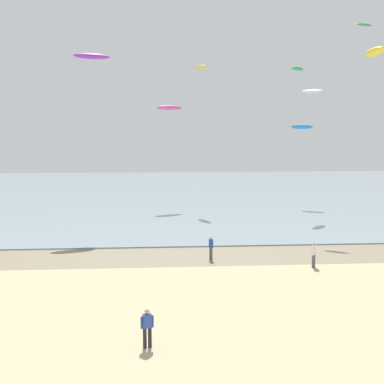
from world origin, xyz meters
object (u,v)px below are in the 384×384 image
(kite_aloft_5, at_px, (375,52))
(kite_aloft_8, at_px, (297,69))
(person_left_flank, at_px, (211,247))
(kite_aloft_9, at_px, (92,56))
(person_mid_beach, at_px, (147,327))
(kite_aloft_3, at_px, (200,67))
(kite_aloft_1, at_px, (302,127))
(kite_aloft_2, at_px, (169,108))
(kite_aloft_0, at_px, (364,25))
(person_trailing_behind, at_px, (314,254))
(kite_aloft_6, at_px, (312,91))

(kite_aloft_5, distance_m, kite_aloft_8, 25.87)
(person_left_flank, bearing_deg, kite_aloft_9, 126.73)
(kite_aloft_5, height_order, kite_aloft_9, kite_aloft_9)
(kite_aloft_5, bearing_deg, person_left_flank, 68.76)
(person_mid_beach, bearing_deg, kite_aloft_3, 81.74)
(person_mid_beach, xyz_separation_m, kite_aloft_8, (16.07, 34.02, 15.20))
(kite_aloft_1, xyz_separation_m, kite_aloft_2, (-16.29, 0.33, 2.29))
(person_mid_beach, distance_m, person_left_flank, 14.31)
(kite_aloft_2, height_order, kite_aloft_3, kite_aloft_3)
(kite_aloft_0, height_order, kite_aloft_2, kite_aloft_0)
(person_trailing_behind, xyz_separation_m, kite_aloft_3, (-5.35, 26.99, 15.84))
(person_mid_beach, distance_m, kite_aloft_1, 43.49)
(person_left_flank, bearing_deg, kite_aloft_1, 60.71)
(person_trailing_behind, xyz_separation_m, kite_aloft_2, (-9.05, 27.60, 11.09))
(person_mid_beach, height_order, kite_aloft_0, kite_aloft_0)
(kite_aloft_0, bearing_deg, kite_aloft_8, -2.58)
(kite_aloft_0, height_order, kite_aloft_3, kite_aloft_0)
(person_left_flank, relative_size, kite_aloft_9, 0.51)
(kite_aloft_6, distance_m, kite_aloft_8, 11.57)
(person_left_flank, height_order, kite_aloft_8, kite_aloft_8)
(kite_aloft_3, distance_m, kite_aloft_6, 17.97)
(kite_aloft_1, relative_size, kite_aloft_5, 0.97)
(kite_aloft_6, bearing_deg, person_left_flank, -104.41)
(kite_aloft_3, distance_m, kite_aloft_5, 30.93)
(person_left_flank, relative_size, kite_aloft_0, 0.81)
(person_left_flank, relative_size, kite_aloft_8, 0.69)
(kite_aloft_3, bearing_deg, kite_aloft_0, -115.17)
(kite_aloft_8, bearing_deg, person_left_flank, 11.39)
(kite_aloft_1, bearing_deg, kite_aloft_0, -169.76)
(person_mid_beach, distance_m, person_trailing_behind, 15.68)
(person_trailing_behind, bearing_deg, kite_aloft_6, 73.92)
(kite_aloft_0, relative_size, kite_aloft_2, 0.63)
(person_mid_beach, relative_size, kite_aloft_6, 0.89)
(kite_aloft_1, distance_m, kite_aloft_3, 14.43)
(kite_aloft_2, relative_size, kite_aloft_6, 1.75)
(person_left_flank, height_order, kite_aloft_5, kite_aloft_5)
(kite_aloft_0, xyz_separation_m, kite_aloft_3, (-19.01, 1.84, -4.75))
(kite_aloft_3, bearing_deg, person_mid_beach, 152.10)
(kite_aloft_1, distance_m, kite_aloft_9, 27.26)
(kite_aloft_0, xyz_separation_m, kite_aloft_8, (-8.49, -2.39, -5.39))
(kite_aloft_1, height_order, kite_aloft_8, kite_aloft_8)
(person_mid_beach, distance_m, kite_aloft_2, 40.46)
(kite_aloft_0, bearing_deg, person_trailing_behind, 43.17)
(kite_aloft_2, xyz_separation_m, kite_aloft_5, (11.31, -30.43, 1.70))
(kite_aloft_0, xyz_separation_m, kite_aloft_2, (-22.71, 2.45, -9.50))
(kite_aloft_0, distance_m, kite_aloft_1, 13.59)
(person_trailing_behind, bearing_deg, kite_aloft_9, 136.68)
(kite_aloft_3, bearing_deg, kite_aloft_8, -131.55)
(kite_aloft_2, relative_size, kite_aloft_3, 1.29)
(kite_aloft_2, xyz_separation_m, kite_aloft_3, (3.70, -0.61, 4.75))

